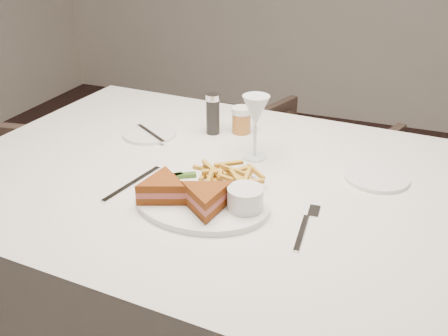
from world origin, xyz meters
The scene contains 3 objects.
table centered at (-0.18, 0.05, 0.38)m, with size 1.46×0.97×0.75m, color silver.
chair_far centered at (-0.17, 0.97, 0.31)m, with size 0.60×0.56×0.61m, color #413028.
table_setting centered at (-0.19, 0.01, 0.79)m, with size 0.82×0.65×0.18m.
Camera 1 is at (0.21, -0.99, 1.35)m, focal length 40.00 mm.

